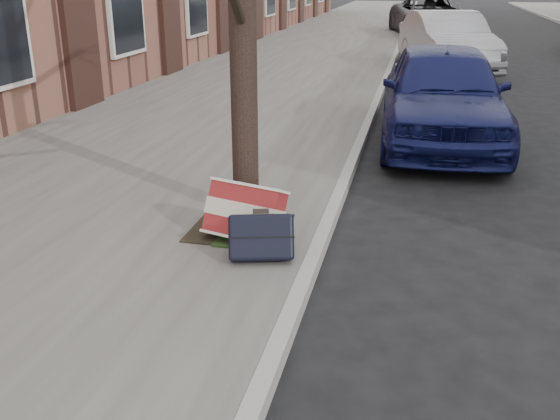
% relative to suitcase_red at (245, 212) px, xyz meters
% --- Properties ---
extents(ground, '(120.00, 120.00, 0.00)m').
position_rel_suitcase_red_xyz_m(ground, '(1.88, -0.95, -0.38)').
color(ground, black).
rests_on(ground, ground).
extents(near_sidewalk, '(5.00, 70.00, 0.12)m').
position_rel_suitcase_red_xyz_m(near_sidewalk, '(-1.82, 14.05, -0.32)').
color(near_sidewalk, slate).
rests_on(near_sidewalk, ground).
extents(dirt_patch, '(0.85, 0.85, 0.02)m').
position_rel_suitcase_red_xyz_m(dirt_patch, '(-0.12, 0.25, -0.25)').
color(dirt_patch, black).
rests_on(dirt_patch, near_sidewalk).
extents(suitcase_red, '(0.75, 0.55, 0.52)m').
position_rel_suitcase_red_xyz_m(suitcase_red, '(0.00, 0.00, 0.00)').
color(suitcase_red, maroon).
rests_on(suitcase_red, near_sidewalk).
extents(suitcase_navy, '(0.59, 0.43, 0.41)m').
position_rel_suitcase_red_xyz_m(suitcase_navy, '(0.24, -0.35, -0.06)').
color(suitcase_navy, black).
rests_on(suitcase_navy, near_sidewalk).
extents(car_near_front, '(1.87, 4.21, 1.41)m').
position_rel_suitcase_red_xyz_m(car_near_front, '(1.71, 4.32, 0.32)').
color(car_near_front, '#12164A').
rests_on(car_near_front, ground).
extents(car_near_mid, '(2.51, 4.57, 1.43)m').
position_rel_suitcase_red_xyz_m(car_near_mid, '(1.95, 11.37, 0.33)').
color(car_near_mid, '#A2A3A9').
rests_on(car_near_mid, ground).
extents(car_near_back, '(3.51, 5.78, 1.50)m').
position_rel_suitcase_red_xyz_m(car_near_back, '(1.61, 20.23, 0.37)').
color(car_near_back, '#333337').
rests_on(car_near_back, ground).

